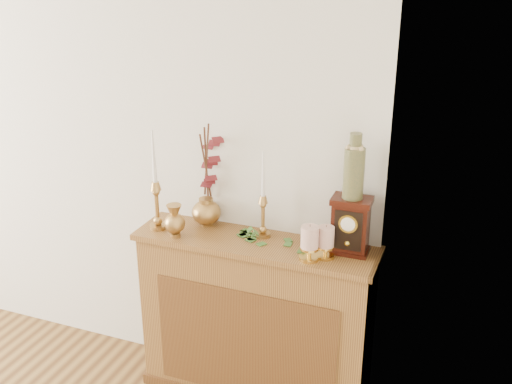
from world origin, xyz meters
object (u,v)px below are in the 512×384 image
at_px(mantel_clock, 350,226).
at_px(candlestick_center, 263,210).
at_px(candlestick_left, 156,198).
at_px(bud_vase, 175,221).
at_px(ginger_jar, 211,178).
at_px(ceramic_vase, 354,170).

bearing_deg(mantel_clock, candlestick_center, 177.57).
distance_m(candlestick_left, candlestick_center, 0.55).
height_order(bud_vase, mantel_clock, mantel_clock).
distance_m(candlestick_left, ginger_jar, 0.30).
bearing_deg(candlestick_left, candlestick_center, 11.07).
height_order(bud_vase, ceramic_vase, ceramic_vase).
xyz_separation_m(bud_vase, ceramic_vase, (0.86, 0.15, 0.33)).
bearing_deg(ceramic_vase, candlestick_left, -174.44).
bearing_deg(ceramic_vase, candlestick_center, 178.70).
bearing_deg(mantel_clock, candlestick_left, -175.40).
bearing_deg(bud_vase, mantel_clock, 9.63).
relative_size(ginger_jar, mantel_clock, 2.03).
distance_m(candlestick_left, ceramic_vase, 1.02).
distance_m(bud_vase, ginger_jar, 0.30).
bearing_deg(candlestick_left, ginger_jar, 36.31).
relative_size(candlestick_center, ginger_jar, 0.79).
bearing_deg(ceramic_vase, bud_vase, -170.21).
bearing_deg(candlestick_center, ginger_jar, 168.77).
height_order(candlestick_center, bud_vase, candlestick_center).
xyz_separation_m(bud_vase, ginger_jar, (0.10, 0.22, 0.17)).
height_order(candlestick_left, ginger_jar, ginger_jar).
relative_size(bud_vase, mantel_clock, 0.61).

